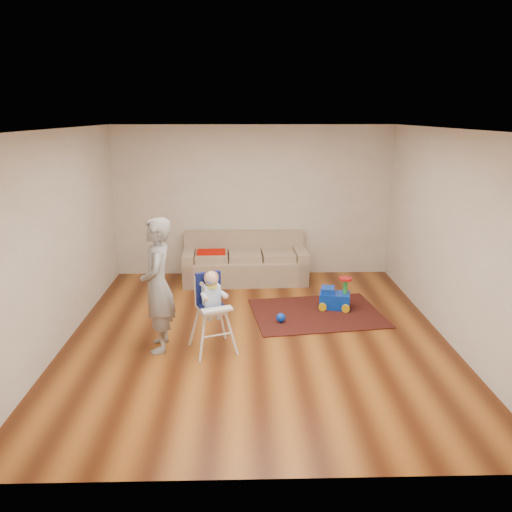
{
  "coord_description": "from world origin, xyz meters",
  "views": [
    {
      "loc": [
        -0.17,
        -6.16,
        2.88
      ],
      "look_at": [
        0.0,
        0.4,
        1.0
      ],
      "focal_mm": 35.0,
      "sensor_mm": 36.0,
      "label": 1
    }
  ],
  "objects_px": {
    "sofa": "(245,258)",
    "adult": "(158,285)",
    "high_chair": "(212,313)",
    "side_table": "(203,271)",
    "ride_on_toy": "(335,292)",
    "toy_ball": "(281,318)"
  },
  "relations": [
    {
      "from": "side_table",
      "to": "ride_on_toy",
      "type": "xyz_separation_m",
      "value": [
        2.11,
        -1.26,
        0.04
      ]
    },
    {
      "from": "sofa",
      "to": "ride_on_toy",
      "type": "bearing_deg",
      "value": -47.29
    },
    {
      "from": "sofa",
      "to": "ride_on_toy",
      "type": "relative_size",
      "value": 4.43
    },
    {
      "from": "side_table",
      "to": "ride_on_toy",
      "type": "distance_m",
      "value": 2.46
    },
    {
      "from": "sofa",
      "to": "high_chair",
      "type": "distance_m",
      "value": 2.74
    },
    {
      "from": "side_table",
      "to": "ride_on_toy",
      "type": "height_order",
      "value": "ride_on_toy"
    },
    {
      "from": "adult",
      "to": "ride_on_toy",
      "type": "bearing_deg",
      "value": 111.33
    },
    {
      "from": "toy_ball",
      "to": "high_chair",
      "type": "xyz_separation_m",
      "value": [
        -0.92,
        -0.81,
        0.42
      ]
    },
    {
      "from": "side_table",
      "to": "high_chair",
      "type": "distance_m",
      "value": 2.64
    },
    {
      "from": "sofa",
      "to": "high_chair",
      "type": "height_order",
      "value": "high_chair"
    },
    {
      "from": "sofa",
      "to": "adult",
      "type": "bearing_deg",
      "value": -114.53
    },
    {
      "from": "high_chair",
      "to": "side_table",
      "type": "bearing_deg",
      "value": 76.82
    },
    {
      "from": "high_chair",
      "to": "ride_on_toy",
      "type": "bearing_deg",
      "value": 16.68
    },
    {
      "from": "ride_on_toy",
      "to": "adult",
      "type": "xyz_separation_m",
      "value": [
        -2.45,
        -1.28,
        0.58
      ]
    },
    {
      "from": "ride_on_toy",
      "to": "adult",
      "type": "height_order",
      "value": "adult"
    },
    {
      "from": "sofa",
      "to": "toy_ball",
      "type": "xyz_separation_m",
      "value": [
        0.5,
        -1.89,
        -0.34
      ]
    },
    {
      "from": "sofa",
      "to": "ride_on_toy",
      "type": "xyz_separation_m",
      "value": [
        1.36,
        -1.36,
        -0.16
      ]
    },
    {
      "from": "ride_on_toy",
      "to": "sofa",
      "type": "bearing_deg",
      "value": 146.48
    },
    {
      "from": "sofa",
      "to": "high_chair",
      "type": "bearing_deg",
      "value": -101.01
    },
    {
      "from": "ride_on_toy",
      "to": "toy_ball",
      "type": "bearing_deg",
      "value": -136.86
    },
    {
      "from": "toy_ball",
      "to": "side_table",
      "type": "bearing_deg",
      "value": 124.81
    },
    {
      "from": "toy_ball",
      "to": "adult",
      "type": "xyz_separation_m",
      "value": [
        -1.58,
        -0.75,
        0.76
      ]
    }
  ]
}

